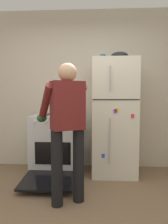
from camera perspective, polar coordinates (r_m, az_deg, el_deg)
name	(u,v)px	position (r m, az deg, el deg)	size (l,w,h in m)	color
kitchen_wall_back	(83,90)	(3.77, -0.16, 6.04)	(6.00, 0.10, 2.70)	beige
refrigerator	(114,117)	(3.41, 7.98, -1.42)	(0.68, 0.72, 1.80)	silver
stove_range	(57,144)	(3.51, -7.37, -8.58)	(0.76, 1.24, 0.94)	silver
person_cook	(67,121)	(2.43, -4.69, -2.31)	(0.65, 0.71, 1.60)	black
red_pot	(66,111)	(3.37, -4.88, 0.16)	(0.35, 0.25, 0.11)	orange
coffee_mug	(103,57)	(3.48, 5.07, 14.35)	(0.11, 0.08, 0.10)	#2D6093
mixing_bowl	(120,56)	(3.45, 9.52, 14.61)	(0.27, 0.27, 0.12)	black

